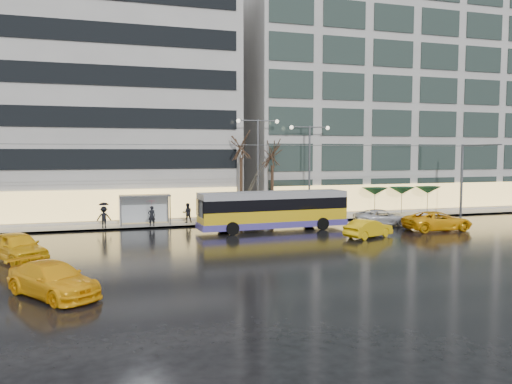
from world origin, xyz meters
name	(u,v)px	position (x,y,z in m)	size (l,w,h in m)	color
ground	(276,243)	(0.00, 0.00, 0.00)	(140.00, 140.00, 0.00)	black
sidewalk	(248,216)	(2.00, 14.00, 0.07)	(80.00, 10.00, 0.15)	gray
kerb	(264,223)	(2.00, 9.05, 0.07)	(80.00, 0.10, 0.15)	slate
building_left	(50,100)	(-16.00, 19.00, 11.15)	(34.00, 14.00, 22.00)	#9C9995
building_right	(379,96)	(19.00, 19.00, 12.65)	(32.00, 14.00, 25.00)	#9C9995
trolleybus	(273,211)	(1.66, 5.47, 1.51)	(12.16, 4.87, 5.59)	gold
catenary	(256,176)	(1.00, 7.94, 4.25)	(42.24, 5.12, 7.00)	#595B60
bus_shelter	(140,203)	(-8.38, 10.69, 1.96)	(4.20, 1.60, 2.51)	#595B60
street_lamp_near	(258,155)	(2.00, 10.80, 5.99)	(3.96, 0.36, 9.03)	#595B60
street_lamp_far	(309,158)	(7.00, 10.80, 5.71)	(3.96, 0.36, 8.53)	#595B60
tree_a	(241,143)	(0.50, 11.00, 7.09)	(3.20, 3.20, 8.40)	black
tree_b	(272,150)	(3.50, 11.20, 6.40)	(3.20, 3.20, 7.70)	black
parasol_a	(375,191)	(14.00, 11.00, 2.45)	(2.50, 2.50, 2.65)	#595B60
parasol_b	(402,191)	(17.00, 11.00, 2.45)	(2.50, 2.50, 2.65)	#595B60
parasol_c	(428,190)	(20.00, 11.00, 2.45)	(2.50, 2.50, 2.65)	#595B60
taxi_a	(18,247)	(-16.00, -1.19, 0.83)	(1.95, 4.85, 1.65)	yellow
taxi_b	(368,228)	(7.21, 0.14, 0.67)	(1.42, 4.06, 1.34)	#EEB70C
taxi_c	(438,221)	(14.20, 1.57, 0.76)	(2.52, 5.47, 1.52)	#FDB10D
taxi_d	(53,280)	(-13.35, -9.35, 0.73)	(2.05, 5.04, 1.46)	#FFB00D
sedan_silver	(382,217)	(11.46, 5.30, 0.68)	(2.25, 4.88, 1.36)	#B7B7BC
pedestrian_a	(152,209)	(-7.56, 9.40, 1.60)	(1.10, 1.11, 2.19)	black
pedestrian_b	(187,213)	(-4.41, 10.73, 1.00)	(0.83, 0.65, 1.70)	black
pedestrian_c	(104,214)	(-11.32, 9.40, 1.26)	(1.16, 0.86, 2.11)	black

